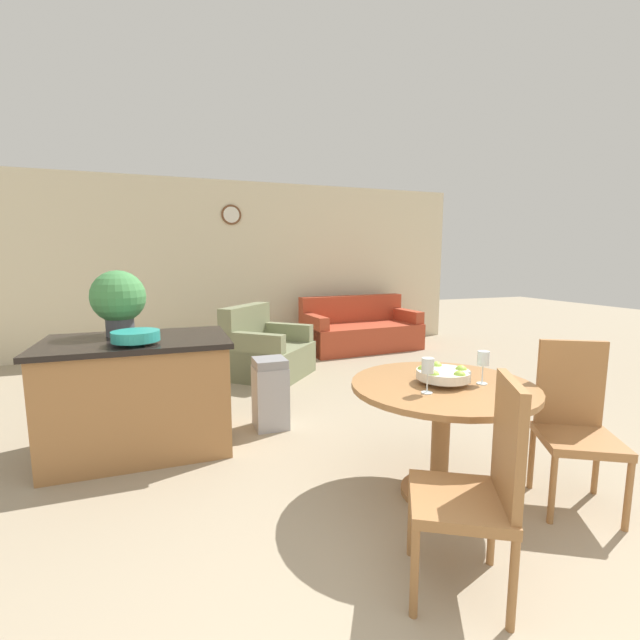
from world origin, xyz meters
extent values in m
cube|color=beige|center=(0.00, 6.01, 1.35)|extent=(8.00, 0.06, 2.70)
cylinder|color=brown|center=(0.04, 5.97, 2.17)|extent=(0.31, 0.02, 0.31)
cylinder|color=white|center=(0.04, 5.95, 2.17)|extent=(0.25, 0.01, 0.25)
cylinder|color=#9E6B3D|center=(0.60, 1.12, 0.02)|extent=(0.47, 0.47, 0.04)
cylinder|color=#9E6B3D|center=(0.60, 1.12, 0.37)|extent=(0.11, 0.11, 0.65)
cylinder|color=#9E6B3D|center=(0.60, 1.12, 0.71)|extent=(1.12, 1.12, 0.03)
cylinder|color=#9E6B3D|center=(-0.06, 0.37, 0.20)|extent=(0.04, 0.04, 0.40)
cylinder|color=#9E6B3D|center=(0.13, 0.70, 0.20)|extent=(0.04, 0.04, 0.40)
cylinder|color=#9E6B3D|center=(0.27, 0.17, 0.20)|extent=(0.04, 0.04, 0.40)
cylinder|color=#9E6B3D|center=(0.46, 0.51, 0.20)|extent=(0.04, 0.04, 0.40)
cube|color=#9E6B3D|center=(0.20, 0.44, 0.43)|extent=(0.57, 0.57, 0.05)
cube|color=#9E6B3D|center=(0.37, 0.34, 0.72)|extent=(0.23, 0.36, 0.54)
cylinder|color=#9E6B3D|center=(1.35, 0.47, 0.20)|extent=(0.04, 0.04, 0.40)
cylinder|color=#9E6B3D|center=(1.02, 0.66, 0.20)|extent=(0.04, 0.04, 0.40)
cylinder|color=#9E6B3D|center=(1.54, 0.80, 0.20)|extent=(0.04, 0.04, 0.40)
cylinder|color=#9E6B3D|center=(1.21, 0.99, 0.20)|extent=(0.04, 0.04, 0.40)
cube|color=#9E6B3D|center=(1.28, 0.73, 0.43)|extent=(0.57, 0.57, 0.05)
cube|color=#9E6B3D|center=(1.37, 0.89, 0.72)|extent=(0.36, 0.23, 0.54)
cylinder|color=silver|center=(0.60, 1.12, 0.74)|extent=(0.12, 0.12, 0.03)
cylinder|color=silver|center=(0.60, 1.12, 0.79)|extent=(0.32, 0.32, 0.05)
sphere|color=#99C142|center=(0.71, 1.11, 0.80)|extent=(0.08, 0.08, 0.08)
sphere|color=#99C142|center=(0.63, 1.24, 0.80)|extent=(0.08, 0.08, 0.08)
sphere|color=#99C142|center=(0.50, 1.19, 0.80)|extent=(0.08, 0.08, 0.08)
sphere|color=#99C142|center=(0.49, 1.07, 0.80)|extent=(0.08, 0.08, 0.08)
sphere|color=#99C142|center=(0.62, 1.01, 0.80)|extent=(0.08, 0.08, 0.08)
cylinder|color=silver|center=(0.40, 0.99, 0.73)|extent=(0.06, 0.06, 0.01)
cylinder|color=silver|center=(0.40, 0.99, 0.79)|extent=(0.01, 0.01, 0.11)
cylinder|color=silver|center=(0.40, 0.99, 0.89)|extent=(0.07, 0.07, 0.09)
cylinder|color=silver|center=(0.82, 1.03, 0.73)|extent=(0.06, 0.06, 0.01)
cylinder|color=silver|center=(0.82, 1.03, 0.79)|extent=(0.01, 0.01, 0.11)
cylinder|color=silver|center=(0.82, 1.03, 0.89)|extent=(0.07, 0.07, 0.09)
cube|color=#9E6B3D|center=(-1.21, 2.48, 0.42)|extent=(1.29, 0.82, 0.84)
cube|color=black|center=(-1.21, 2.48, 0.86)|extent=(1.35, 0.88, 0.04)
cylinder|color=teal|center=(-1.19, 2.25, 0.89)|extent=(0.11, 0.11, 0.02)
cylinder|color=teal|center=(-1.19, 2.25, 0.94)|extent=(0.33, 0.33, 0.07)
cylinder|color=#4C4C51|center=(-1.33, 2.67, 0.96)|extent=(0.21, 0.21, 0.16)
sphere|color=#478E4C|center=(-1.33, 2.67, 1.19)|extent=(0.41, 0.41, 0.41)
cube|color=#9E9EA3|center=(-0.15, 2.56, 0.27)|extent=(0.28, 0.29, 0.55)
cube|color=gray|center=(-0.15, 2.56, 0.59)|extent=(0.27, 0.28, 0.07)
cube|color=#B24228|center=(2.00, 5.26, 0.21)|extent=(1.93, 1.03, 0.42)
cube|color=#B24228|center=(1.98, 5.61, 0.64)|extent=(1.88, 0.33, 0.44)
cube|color=#B24228|center=(1.15, 5.19, 0.31)|extent=(0.22, 0.84, 0.62)
cube|color=#B24228|center=(2.86, 5.32, 0.31)|extent=(0.22, 0.84, 0.62)
cube|color=#7A7F5B|center=(0.22, 4.20, 0.20)|extent=(1.28, 1.29, 0.40)
cube|color=#7A7F5B|center=(-0.04, 4.43, 0.65)|extent=(0.77, 0.83, 0.49)
cube|color=#7A7F5B|center=(-0.05, 3.90, 0.31)|extent=(0.69, 0.64, 0.62)
cube|color=#7A7F5B|center=(0.49, 4.50, 0.31)|extent=(0.69, 0.64, 0.62)
camera|label=1|loc=(-0.97, -1.01, 1.49)|focal=24.00mm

